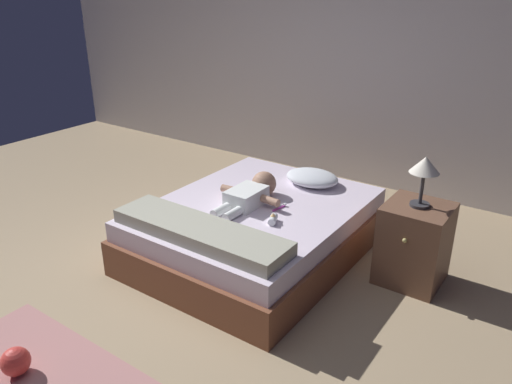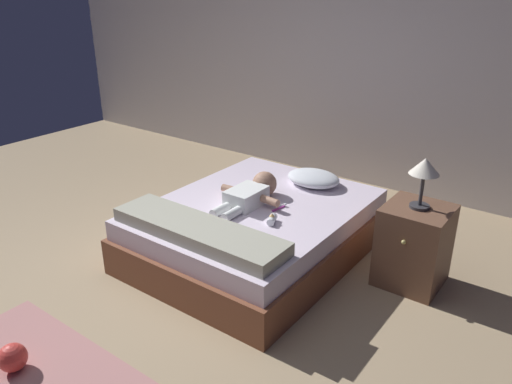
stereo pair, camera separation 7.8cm
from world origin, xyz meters
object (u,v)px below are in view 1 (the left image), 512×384
Objects in this scene: baby at (252,193)px; baby_bottle at (273,219)px; toy_ball at (16,361)px; lamp at (425,169)px; bed at (256,230)px; nightstand at (414,244)px; toothbrush at (280,208)px; pillow at (312,178)px.

baby reaches higher than baby_bottle.
baby is 1.87m from toy_ball.
baby_bottle is (-0.83, -0.51, -0.39)m from lamp.
nightstand reaches higher than bed.
toothbrush reaches higher than bed.
lamp is (1.10, 0.32, 0.63)m from bed.
lamp is (0.91, 0.28, 0.41)m from toothbrush.
lamp reaches higher than nightstand.
pillow reaches higher than bed.
baby is 4.16× the size of toy_ball.
toothbrush is at bearing -85.91° from pillow.
pillow is 1.28× the size of lamp.
bed reaches higher than toy_ball.
toy_ball is (-1.40, -2.11, -0.75)m from lamp.
pillow is at bearing 76.07° from bed.
bed is at bearing 145.77° from baby_bottle.
bed is 0.29m from baby.
bed is 12.62× the size of toothbrush.
nightstand is at bearing 17.09° from toothbrush.
lamp is 1.04m from baby_bottle.
baby is at bearing 82.05° from toy_ball.
toothbrush is 0.41× the size of lamp.
lamp reaches higher than baby.
baby_bottle is at bearing 70.24° from toy_ball.
bed is 0.66m from pillow.
toothbrush is (0.18, 0.04, 0.22)m from bed.
toy_ball is at bearing -123.63° from nightstand.
baby_bottle is at bearing -148.56° from lamp.
pillow is at bearing 79.26° from toy_ball.
pillow is 3.15× the size of toothbrush.
bed is at bearing -163.71° from lamp.
pillow is 2.45m from toy_ball.
baby_bottle is (-0.83, -0.51, 0.16)m from nightstand.
toothbrush is 0.90× the size of toy_ball.
baby_bottle is (0.58, 1.60, 0.36)m from toy_ball.
toothbrush is 1.92m from toy_ball.
baby_bottle reaches higher than toy_ball.
bed is 3.10× the size of nightstand.
pillow reaches higher than toothbrush.
lamp is 2.22× the size of toy_ball.
pillow is 3.67× the size of baby_bottle.
pillow is 1.01m from nightstand.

